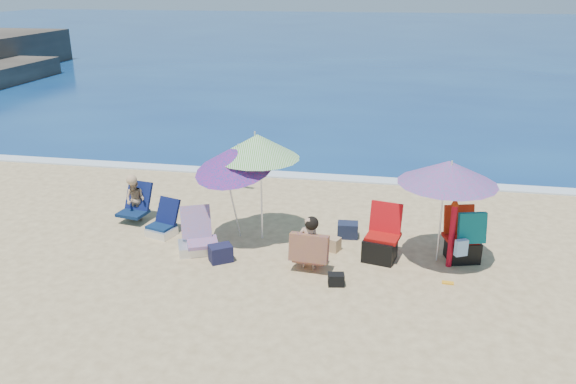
% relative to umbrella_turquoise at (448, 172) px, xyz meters
% --- Properties ---
extents(ground, '(120.00, 120.00, 0.00)m').
position_rel_umbrella_turquoise_xyz_m(ground, '(-2.56, -0.76, -1.74)').
color(ground, '#D8BC84').
rests_on(ground, ground).
extents(sea, '(120.00, 80.00, 0.12)m').
position_rel_umbrella_turquoise_xyz_m(sea, '(-2.56, 44.24, -1.79)').
color(sea, navy).
rests_on(sea, ground).
extents(foam, '(120.00, 0.50, 0.04)m').
position_rel_umbrella_turquoise_xyz_m(foam, '(-2.56, 4.34, -1.72)').
color(foam, white).
rests_on(foam, ground).
extents(umbrella_turquoise, '(2.03, 2.03, 1.98)m').
position_rel_umbrella_turquoise_xyz_m(umbrella_turquoise, '(0.00, 0.00, 0.00)').
color(umbrella_turquoise, white).
rests_on(umbrella_turquoise, ground).
extents(umbrella_striped, '(2.07, 2.07, 2.16)m').
position_rel_umbrella_turquoise_xyz_m(umbrella_striped, '(-3.49, 0.51, 0.14)').
color(umbrella_striped, white).
rests_on(umbrella_striped, ground).
extents(umbrella_blue, '(2.04, 2.07, 2.08)m').
position_rel_umbrella_turquoise_xyz_m(umbrella_blue, '(-3.91, 0.19, -0.04)').
color(umbrella_blue, silver).
rests_on(umbrella_blue, ground).
extents(furled_umbrella, '(0.15, 0.16, 1.34)m').
position_rel_umbrella_turquoise_xyz_m(furled_umbrella, '(0.16, -0.11, -1.01)').
color(furled_umbrella, '#A90C1B').
rests_on(furled_umbrella, ground).
extents(chair_navy, '(0.65, 0.76, 0.69)m').
position_rel_umbrella_turquoise_xyz_m(chair_navy, '(-5.44, 0.28, -1.56)').
color(chair_navy, '#0C2346').
rests_on(chair_navy, ground).
extents(chair_rainbow, '(0.90, 0.88, 0.81)m').
position_rel_umbrella_turquoise_xyz_m(chair_rainbow, '(-4.52, -0.33, -1.53)').
color(chair_rainbow, '#DB514D').
rests_on(chair_rainbow, ground).
extents(camp_chair_left, '(0.72, 0.72, 1.03)m').
position_rel_umbrella_turquoise_xyz_m(camp_chair_left, '(-1.07, -0.03, -1.44)').
color(camp_chair_left, '#9E0E0B').
rests_on(camp_chair_left, ground).
extents(camp_chair_right, '(0.74, 0.93, 1.03)m').
position_rel_umbrella_turquoise_xyz_m(camp_chair_right, '(0.41, 0.17, -1.37)').
color(camp_chair_right, '#A1120B').
rests_on(camp_chair_right, ground).
extents(person_center, '(0.71, 0.61, 1.01)m').
position_rel_umbrella_turquoise_xyz_m(person_center, '(-2.30, -0.68, -1.26)').
color(person_center, tan).
rests_on(person_center, ground).
extents(person_left, '(0.66, 0.77, 1.03)m').
position_rel_umbrella_turquoise_xyz_m(person_left, '(-6.28, 0.87, -1.28)').
color(person_left, tan).
rests_on(person_left, ground).
extents(bag_navy_a, '(0.50, 0.47, 0.31)m').
position_rel_umbrella_turquoise_xyz_m(bag_navy_a, '(-3.94, -0.66, -1.59)').
color(bag_navy_a, '#181935').
rests_on(bag_navy_a, ground).
extents(bag_tan, '(0.37, 0.32, 0.26)m').
position_rel_umbrella_turquoise_xyz_m(bag_tan, '(-1.99, 0.16, -1.61)').
color(bag_tan, tan).
rests_on(bag_tan, ground).
extents(bag_navy_b, '(0.43, 0.33, 0.30)m').
position_rel_umbrella_turquoise_xyz_m(bag_navy_b, '(-1.74, 0.81, -1.59)').
color(bag_navy_b, '#181F35').
rests_on(bag_navy_b, ground).
extents(bag_black_b, '(0.30, 0.23, 0.21)m').
position_rel_umbrella_turquoise_xyz_m(bag_black_b, '(-1.77, -1.16, -1.64)').
color(bag_black_b, black).
rests_on(bag_black_b, ground).
extents(orange_item, '(0.20, 0.10, 0.03)m').
position_rel_umbrella_turquoise_xyz_m(orange_item, '(0.10, -0.76, -1.73)').
color(orange_item, '#F5A219').
rests_on(orange_item, ground).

